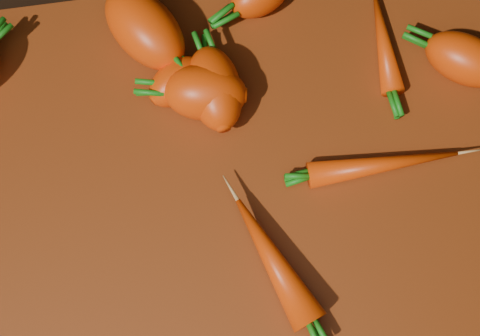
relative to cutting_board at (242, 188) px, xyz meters
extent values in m
cube|color=black|center=(0.00, 0.00, -0.01)|extent=(2.00, 2.00, 0.01)
cube|color=#85310B|center=(0.00, 0.00, 0.00)|extent=(0.50, 0.40, 0.01)
ellipsoid|color=#EB420B|center=(-0.02, 0.08, 0.03)|extent=(0.08, 0.06, 0.05)
ellipsoid|color=#EB420B|center=(-0.06, 0.15, 0.03)|extent=(0.09, 0.10, 0.05)
ellipsoid|color=#EB420B|center=(-0.01, 0.08, 0.03)|extent=(0.05, 0.08, 0.05)
ellipsoid|color=#EB420B|center=(-0.04, 0.09, 0.02)|extent=(0.07, 0.06, 0.04)
ellipsoid|color=#EB420B|center=(0.21, 0.08, 0.03)|extent=(0.08, 0.08, 0.04)
ellipsoid|color=#EB420B|center=(0.14, 0.11, 0.02)|extent=(0.03, 0.10, 0.02)
ellipsoid|color=#EB420B|center=(0.12, 0.00, 0.02)|extent=(0.13, 0.02, 0.02)
ellipsoid|color=#EB420B|center=(0.01, -0.07, 0.02)|extent=(0.07, 0.12, 0.03)
camera|label=1|loc=(-0.03, -0.16, 0.54)|focal=50.00mm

